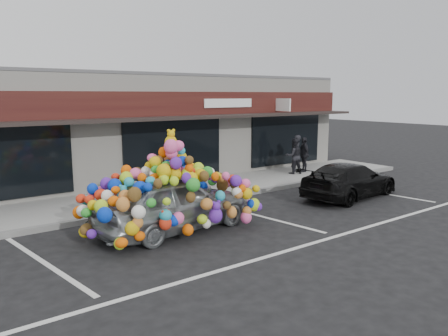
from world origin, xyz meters
TOP-DOWN VIEW (x-y plane):
  - ground at (0.00, 0.00)m, footprint 90.00×90.00m
  - shop_building at (0.00, 8.44)m, footprint 24.00×7.20m
  - sidewalk at (0.00, 4.00)m, footprint 26.00×3.00m
  - kerb at (0.00, 2.50)m, footprint 26.00×0.18m
  - parking_stripe_left at (-3.20, 0.20)m, footprint 0.73×4.37m
  - parking_stripe_mid at (2.80, 0.20)m, footprint 0.73×4.37m
  - parking_stripe_right at (8.20, 0.20)m, footprint 0.73×4.37m
  - lane_line at (2.00, -2.30)m, footprint 14.00×0.12m
  - toy_car at (0.11, 0.55)m, footprint 3.08×4.73m
  - black_sedan at (6.82, 0.18)m, footprint 2.11×4.29m
  - pedestrian_a at (8.48, 4.32)m, footprint 0.68×0.57m
  - pedestrian_b at (7.99, 3.97)m, footprint 0.89×0.80m
  - pedestrian_c at (8.70, 4.07)m, footprint 0.97×0.69m

SIDE VIEW (x-z plane):
  - ground at x=0.00m, z-range 0.00..0.00m
  - parking_stripe_left at x=-3.20m, z-range 0.00..0.01m
  - parking_stripe_mid at x=2.80m, z-range 0.00..0.01m
  - parking_stripe_right at x=8.20m, z-range 0.00..0.01m
  - lane_line at x=2.00m, z-range 0.00..0.01m
  - sidewalk at x=0.00m, z-range 0.00..0.15m
  - kerb at x=0.00m, z-range -0.01..0.15m
  - black_sedan at x=6.82m, z-range 0.00..1.20m
  - toy_car at x=0.11m, z-range -0.43..2.22m
  - pedestrian_c at x=8.70m, z-range 0.15..1.67m
  - pedestrian_b at x=7.99m, z-range 0.15..1.67m
  - pedestrian_a at x=8.48m, z-range 0.15..1.75m
  - shop_building at x=0.00m, z-range 0.01..4.32m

